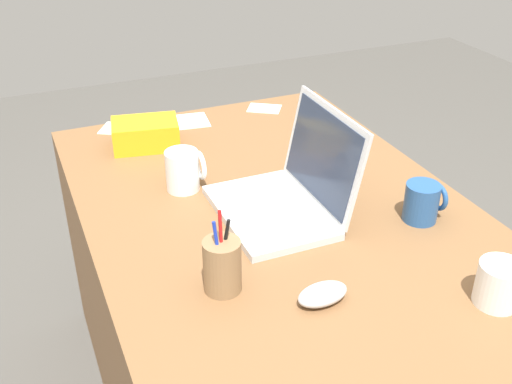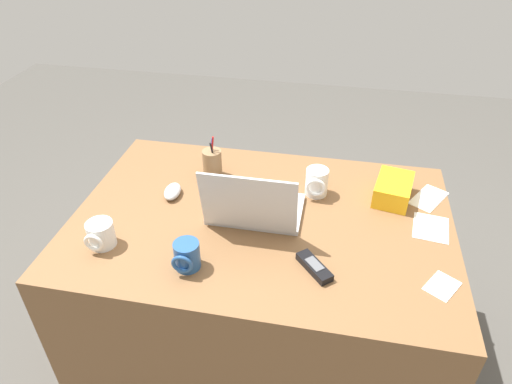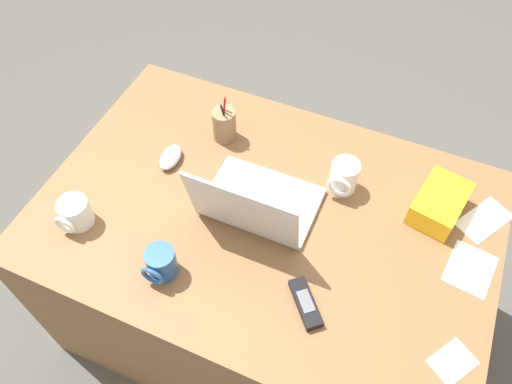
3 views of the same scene
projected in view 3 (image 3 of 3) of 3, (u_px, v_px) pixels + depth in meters
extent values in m
plane|color=#4C4944|center=(263.00, 312.00, 2.02)|extent=(6.00, 6.00, 0.00)
cube|color=brown|center=(264.00, 271.00, 1.74)|extent=(1.32, 0.89, 0.71)
cube|color=silver|center=(262.00, 200.00, 1.47)|extent=(0.32, 0.22, 0.02)
cube|color=silver|center=(259.00, 203.00, 1.45)|extent=(0.27, 0.11, 0.00)
cube|color=silver|center=(271.00, 181.00, 1.50)|extent=(0.09, 0.05, 0.00)
cube|color=silver|center=(242.00, 212.00, 1.30)|extent=(0.31, 0.05, 0.23)
cube|color=#283347|center=(243.00, 210.00, 1.30)|extent=(0.28, 0.04, 0.20)
ellipsoid|color=silver|center=(171.00, 157.00, 1.56)|extent=(0.07, 0.11, 0.04)
cylinder|color=#26518C|center=(162.00, 263.00, 1.30)|extent=(0.08, 0.08, 0.09)
torus|color=#26518C|center=(152.00, 276.00, 1.28)|extent=(0.07, 0.01, 0.07)
cylinder|color=white|center=(344.00, 176.00, 1.47)|extent=(0.08, 0.08, 0.10)
torus|color=white|center=(339.00, 187.00, 1.44)|extent=(0.07, 0.01, 0.07)
cylinder|color=white|center=(76.00, 212.00, 1.40)|extent=(0.09, 0.09, 0.09)
torus|color=white|center=(65.00, 225.00, 1.37)|extent=(0.06, 0.01, 0.06)
cube|color=black|center=(305.00, 303.00, 1.27)|extent=(0.12, 0.13, 0.02)
cube|color=#595B60|center=(306.00, 301.00, 1.26)|extent=(0.06, 0.07, 0.00)
cylinder|color=olive|center=(224.00, 125.00, 1.59)|extent=(0.07, 0.07, 0.11)
cylinder|color=#1933B2|center=(224.00, 115.00, 1.57)|extent=(0.02, 0.02, 0.14)
cylinder|color=black|center=(225.00, 120.00, 1.56)|extent=(0.02, 0.02, 0.13)
cylinder|color=red|center=(224.00, 115.00, 1.55)|extent=(0.03, 0.01, 0.15)
cube|color=#F2AD19|center=(439.00, 203.00, 1.43)|extent=(0.16, 0.20, 0.08)
cube|color=white|center=(470.00, 269.00, 1.34)|extent=(0.13, 0.16, 0.00)
cube|color=white|center=(484.00, 220.00, 1.44)|extent=(0.16, 0.19, 0.00)
cube|color=white|center=(453.00, 362.00, 1.19)|extent=(0.12, 0.13, 0.00)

